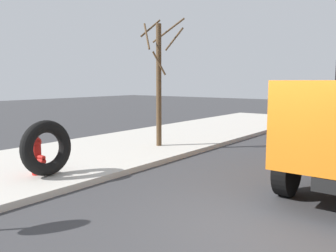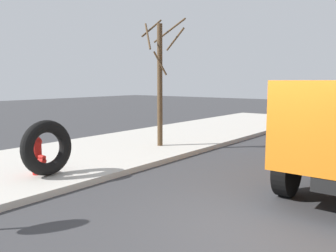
{
  "view_description": "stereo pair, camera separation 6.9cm",
  "coord_description": "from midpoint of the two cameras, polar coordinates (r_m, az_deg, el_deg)",
  "views": [
    {
      "loc": [
        -5.13,
        -2.16,
        2.38
      ],
      "look_at": [
        1.21,
        2.69,
        1.37
      ],
      "focal_mm": 37.66,
      "sensor_mm": 36.0,
      "label": 1
    },
    {
      "loc": [
        -5.08,
        -2.22,
        2.38
      ],
      "look_at": [
        1.21,
        2.69,
        1.37
      ],
      "focal_mm": 37.66,
      "sensor_mm": 36.0,
      "label": 2
    }
  ],
  "objects": [
    {
      "name": "ground_plane",
      "position": [
        6.05,
        13.59,
        -16.18
      ],
      "size": [
        80.0,
        80.0,
        0.0
      ],
      "primitive_type": "plane",
      "color": "#38383A"
    },
    {
      "name": "sidewalk_curb",
      "position": [
        10.34,
        -21.69,
        -6.17
      ],
      "size": [
        36.0,
        5.0,
        0.15
      ],
      "primitive_type": "cube",
      "color": "#BCB7AD",
      "rests_on": "ground"
    },
    {
      "name": "fire_hydrant",
      "position": [
        9.03,
        -20.73,
        -4.33
      ],
      "size": [
        0.27,
        0.61,
        0.93
      ],
      "color": "red",
      "rests_on": "sidewalk_curb"
    },
    {
      "name": "loose_tire",
      "position": [
        8.82,
        -19.28,
        -3.38
      ],
      "size": [
        1.33,
        0.39,
        1.34
      ],
      "primitive_type": "torus",
      "rotation": [
        1.51,
        0.0,
        -0.01
      ],
      "color": "black",
      "rests_on": "sidewalk_curb"
    },
    {
      "name": "bare_tree",
      "position": [
        12.17,
        -1.61,
        7.66
      ],
      "size": [
        1.43,
        1.53,
        4.39
      ],
      "color": "#4C3823",
      "rests_on": "sidewalk_curb"
    }
  ]
}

